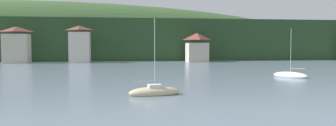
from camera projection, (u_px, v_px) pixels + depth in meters
The scene contains 6 objects.
wooded_hillside at pixel (65, 44), 117.13m from camera, with size 352.00×48.89×34.13m.
shore_building_west at pixel (17, 45), 82.15m from camera, with size 6.50×4.08×9.44m.
shore_building_westcentral at pixel (80, 45), 83.96m from camera, with size 5.55×3.62×9.80m.
shore_building_central at pixel (197, 48), 89.14m from camera, with size 5.92×5.86×8.08m.
sailboat_mid_4 at pixel (155, 92), 28.93m from camera, with size 4.92×2.14×7.27m.
sailboat_far_5 at pixel (290, 75), 45.37m from camera, with size 4.31×5.12×7.21m.
Camera 1 is at (-3.54, 13.58, 4.50)m, focal length 33.98 mm.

